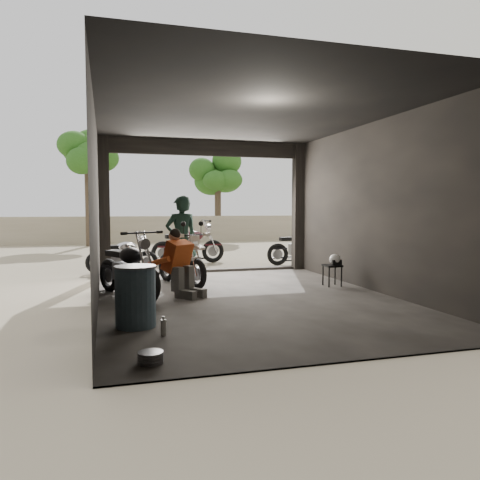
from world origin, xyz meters
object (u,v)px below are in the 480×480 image
left_bike (128,264)px  rider (181,240)px  main_bike (181,259)px  mechanic (183,264)px  outside_bike_c (301,244)px  outside_bike_a (122,252)px  stool (332,268)px  sign_post (315,200)px  helmet (335,259)px  oil_drum (136,297)px  outside_bike_b (188,242)px

left_bike → rider: rider is taller
main_bike → mechanic: mechanic is taller
outside_bike_c → main_bike: bearing=125.1°
outside_bike_a → mechanic: 3.59m
left_bike → stool: (4.00, -0.04, -0.22)m
main_bike → mechanic: 1.33m
mechanic → stool: (3.06, 0.27, -0.21)m
sign_post → outside_bike_a: bearing=-168.0°
stool → helmet: (0.04, -0.04, 0.18)m
main_bike → outside_bike_a: main_bike is taller
outside_bike_a → sign_post: 5.18m
oil_drum → helmet: bearing=28.1°
left_bike → oil_drum: bearing=-116.6°
outside_bike_c → oil_drum: (-4.86, -5.75, -0.17)m
outside_bike_a → outside_bike_b: outside_bike_b is taller
sign_post → outside_bike_c: bearing=120.5°
rider → stool: size_ratio=4.06×
stool → rider: bearing=157.0°
mechanic → stool: mechanic is taller
mechanic → helmet: mechanic is taller
main_bike → stool: main_bike is taller
outside_bike_a → outside_bike_c: 4.86m
outside_bike_c → rider: 4.40m
outside_bike_a → sign_post: (5.01, -0.21, 1.29)m
outside_bike_b → rider: bearing=163.4°
mechanic → oil_drum: (-0.94, -1.92, -0.18)m
mechanic → sign_post: 5.36m
mechanic → oil_drum: mechanic is taller
outside_bike_c → sign_post: 1.35m
outside_bike_b → outside_bike_c: (2.97, -1.11, -0.05)m
left_bike → outside_bike_a: bearing=63.3°
mechanic → helmet: bearing=-31.9°
helmet → oil_drum: (-4.04, -2.16, -0.15)m
outside_bike_c → mechanic: size_ratio=1.44×
main_bike → left_bike: (-1.11, -1.01, 0.05)m
main_bike → outside_bike_b: (0.77, 3.62, 0.07)m
left_bike → helmet: left_bike is taller
mechanic → stool: bearing=-31.2°
outside_bike_a → outside_bike_b: 2.39m
oil_drum → outside_bike_a: bearing=89.9°
outside_bike_a → oil_drum: 5.39m
outside_bike_b → stool: size_ratio=4.06×
stool → mechanic: bearing=-175.0°
rider → left_bike: bearing=38.2°
outside_bike_a → outside_bike_b: (1.88, 1.47, 0.12)m
helmet → sign_post: sign_post is taller
left_bike → mechanic: bearing=-44.8°
rider → outside_bike_b: bearing=-109.5°
outside_bike_b → mechanic: bearing=164.6°
main_bike → outside_bike_a: 2.42m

